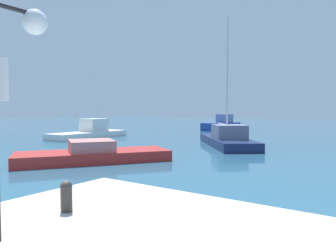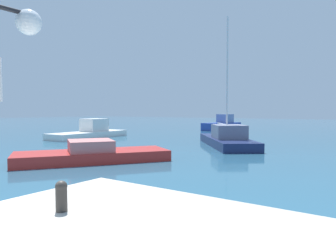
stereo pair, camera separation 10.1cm
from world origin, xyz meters
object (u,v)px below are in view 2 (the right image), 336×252
at_px(motorboat_white_outer_mooring, 90,132).
at_px(motorboat_red_near_pier, 93,154).
at_px(sailboat_navy_center_channel, 227,138).
at_px(motorboat_blue_inner_mooring, 222,125).
at_px(mooring_bollard, 61,195).

bearing_deg(motorboat_white_outer_mooring, motorboat_red_near_pier, -130.79).
xyz_separation_m(sailboat_navy_center_channel, motorboat_blue_inner_mooring, (16.44, 8.14, 0.15)).
height_order(motorboat_red_near_pier, motorboat_white_outer_mooring, motorboat_white_outer_mooring).
relative_size(sailboat_navy_center_channel, motorboat_blue_inner_mooring, 1.49).
relative_size(mooring_bollard, motorboat_blue_inner_mooring, 0.08).
xyz_separation_m(motorboat_blue_inner_mooring, motorboat_white_outer_mooring, (-17.15, 5.12, -0.16)).
xyz_separation_m(mooring_bollard, motorboat_blue_inner_mooring, (33.69, 13.09, -0.44)).
bearing_deg(sailboat_navy_center_channel, motorboat_blue_inner_mooring, 26.35).
bearing_deg(sailboat_navy_center_channel, mooring_bollard, -164.00).
distance_m(mooring_bollard, motorboat_red_near_pier, 10.47).
bearing_deg(motorboat_red_near_pier, sailboat_navy_center_channel, -14.28).
bearing_deg(motorboat_blue_inner_mooring, mooring_bollard, -158.77).
relative_size(mooring_bollard, motorboat_white_outer_mooring, 0.06).
height_order(motorboat_blue_inner_mooring, motorboat_red_near_pier, motorboat_blue_inner_mooring).
height_order(mooring_bollard, motorboat_red_near_pier, mooring_bollard).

